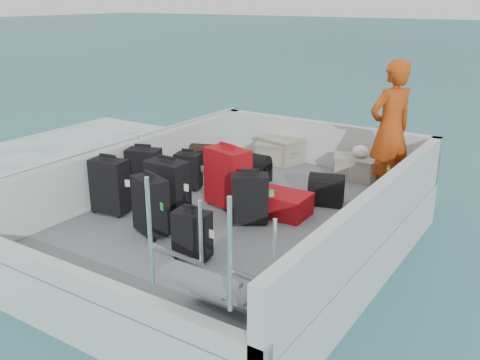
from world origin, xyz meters
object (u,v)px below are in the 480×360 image
(suitcase_1, at_px, (144,173))
(suitcase_0, at_px, (110,187))
(suitcase_6, at_px, (192,235))
(suitcase_7, at_px, (250,199))
(suitcase_5, at_px, (228,178))
(suitcase_4, at_px, (168,190))
(crate_2, at_px, (359,169))
(passenger, at_px, (390,130))
(suitcase_8, at_px, (280,203))
(crate_3, at_px, (353,168))
(crate_1, at_px, (281,151))
(suitcase_2, at_px, (188,172))
(suitcase_3, at_px, (151,206))
(crate_0, at_px, (274,154))

(suitcase_1, bearing_deg, suitcase_0, -106.03)
(suitcase_1, relative_size, suitcase_6, 1.28)
(suitcase_7, bearing_deg, suitcase_5, 115.99)
(suitcase_6, bearing_deg, suitcase_4, 135.35)
(suitcase_5, distance_m, crate_2, 2.23)
(passenger, bearing_deg, suitcase_8, -1.09)
(suitcase_7, xyz_separation_m, crate_3, (0.39, 2.29, -0.15))
(crate_1, height_order, crate_2, crate_1)
(crate_2, bearing_deg, suitcase_2, -137.19)
(suitcase_1, bearing_deg, suitcase_3, -64.46)
(suitcase_3, relative_size, suitcase_4, 0.93)
(suitcase_1, xyz_separation_m, suitcase_5, (1.14, 0.33, 0.05))
(crate_0, relative_size, passenger, 0.29)
(crate_0, distance_m, passenger, 2.20)
(crate_1, xyz_separation_m, passenger, (1.97, -0.59, 0.73))
(suitcase_1, height_order, crate_1, suitcase_1)
(suitcase_6, height_order, crate_3, suitcase_6)
(suitcase_4, relative_size, crate_1, 1.18)
(suitcase_0, distance_m, suitcase_6, 1.68)
(crate_0, relative_size, crate_2, 1.02)
(suitcase_0, relative_size, suitcase_3, 1.03)
(suitcase_2, bearing_deg, passenger, 13.71)
(crate_0, xyz_separation_m, crate_1, (0.04, 0.14, 0.03))
(crate_0, relative_size, crate_1, 0.84)
(suitcase_7, bearing_deg, crate_2, 44.17)
(suitcase_1, height_order, crate_0, suitcase_1)
(crate_2, distance_m, crate_3, 0.11)
(suitcase_2, relative_size, suitcase_5, 0.67)
(crate_1, bearing_deg, crate_2, -6.07)
(crate_3, bearing_deg, crate_0, -179.78)
(crate_0, distance_m, crate_3, 1.35)
(suitcase_0, bearing_deg, suitcase_1, 86.26)
(suitcase_8, bearing_deg, suitcase_6, 172.64)
(suitcase_0, xyz_separation_m, suitcase_5, (1.09, 1.01, 0.04))
(suitcase_1, height_order, suitcase_5, suitcase_5)
(suitcase_4, bearing_deg, suitcase_2, 114.68)
(suitcase_3, relative_size, suitcase_7, 1.11)
(suitcase_1, bearing_deg, suitcase_6, -53.76)
(crate_3, bearing_deg, suitcase_5, -115.09)
(suitcase_8, xyz_separation_m, crate_1, (-1.09, 1.99, 0.05))
(suitcase_4, relative_size, suitcase_7, 1.20)
(crate_0, xyz_separation_m, passenger, (2.01, -0.45, 0.76))
(suitcase_5, height_order, crate_1, suitcase_5)
(suitcase_0, distance_m, suitcase_1, 0.68)
(suitcase_3, distance_m, suitcase_5, 1.22)
(suitcase_2, relative_size, suitcase_8, 0.72)
(suitcase_6, bearing_deg, crate_3, 75.70)
(suitcase_2, height_order, crate_0, suitcase_2)
(suitcase_8, height_order, crate_1, crate_1)
(passenger, bearing_deg, suitcase_4, -9.79)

